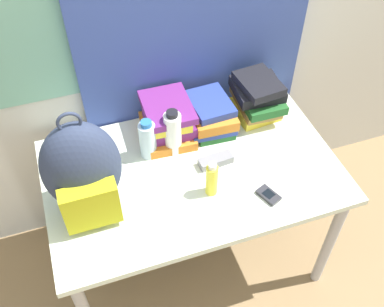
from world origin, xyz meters
The scene contains 12 objects.
wall_back centered at (0.00, 0.87, 1.25)m, with size 6.00×0.06×2.50m.
curtain_blue centered at (0.16, 0.81, 1.25)m, with size 1.07×0.04×2.50m.
desk centered at (0.00, 0.39, 0.64)m, with size 1.26×0.78×0.72m.
backpack centered at (-0.45, 0.35, 0.93)m, with size 0.30×0.25×0.49m.
book_stack_left centered at (-0.03, 0.64, 0.80)m, with size 0.24×0.29×0.18m.
book_stack_center centered at (0.17, 0.63, 0.79)m, with size 0.22×0.28×0.14m.
book_stack_right centered at (0.41, 0.64, 0.82)m, with size 0.23×0.28×0.21m.
water_bottle centered at (-0.15, 0.54, 0.81)m, with size 0.07×0.07×0.20m.
sports_bottle centered at (-0.04, 0.53, 0.83)m, with size 0.08×0.08×0.23m.
sunscreen_bottle centered at (0.04, 0.25, 0.80)m, with size 0.05×0.05×0.17m.
cell_phone centered at (0.25, 0.15, 0.73)m, with size 0.09×0.11×0.02m.
sunglasses_case centered at (0.11, 0.39, 0.74)m, with size 0.15×0.07×0.04m.
Camera 1 is at (-0.41, -0.81, 2.19)m, focal length 42.00 mm.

